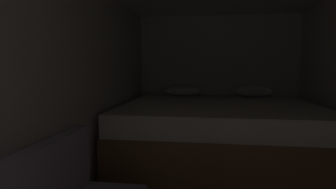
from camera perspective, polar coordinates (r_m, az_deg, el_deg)
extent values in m
cube|color=beige|center=(4.73, 10.04, 2.76)|extent=(2.69, 0.05, 2.14)
cube|color=beige|center=(2.54, -19.12, 0.00)|extent=(0.05, 4.89, 2.14)
cube|color=brown|center=(3.74, 10.37, -10.05)|extent=(2.47, 2.09, 0.59)
cube|color=beige|center=(3.65, 10.49, -3.72)|extent=(2.43, 2.05, 0.24)
ellipsoid|color=white|center=(4.48, 3.00, 0.78)|extent=(0.55, 0.31, 0.17)
ellipsoid|color=white|center=(4.51, 17.18, 0.57)|extent=(0.55, 0.31, 0.17)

